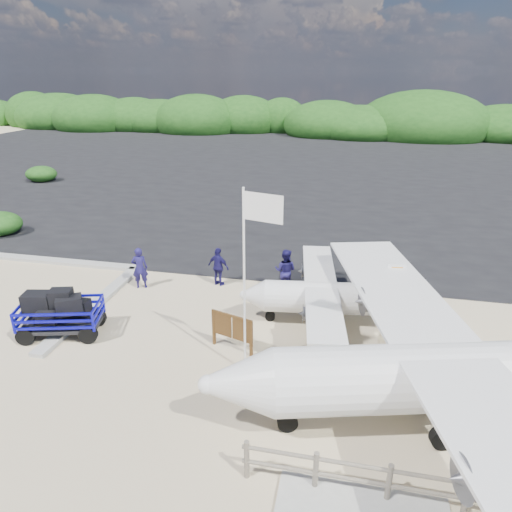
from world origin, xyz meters
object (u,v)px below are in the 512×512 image
(baggage_cart, at_px, (64,334))
(crew_a, at_px, (140,268))
(signboard, at_px, (232,350))
(aircraft_small, at_px, (168,159))
(flagpole, at_px, (245,371))
(crew_c, at_px, (219,267))
(aircraft_large, at_px, (458,184))
(crew_b, at_px, (285,271))

(baggage_cart, distance_m, crew_a, 4.18)
(signboard, xyz_separation_m, aircraft_small, (-15.29, 32.03, 0.00))
(flagpole, bearing_deg, crew_c, 113.74)
(crew_a, height_order, aircraft_small, crew_a)
(signboard, xyz_separation_m, crew_a, (-4.88, 3.65, 0.88))
(flagpole, xyz_separation_m, crew_a, (-5.54, 4.67, 0.88))
(flagpole, relative_size, aircraft_small, 0.90)
(baggage_cart, xyz_separation_m, crew_a, (1.00, 3.96, 0.88))
(crew_a, xyz_separation_m, aircraft_small, (-10.41, 28.37, -0.88))
(crew_a, height_order, aircraft_large, aircraft_large)
(signboard, bearing_deg, aircraft_large, 83.76)
(crew_b, relative_size, aircraft_large, 0.12)
(baggage_cart, distance_m, signboard, 5.88)
(crew_a, height_order, crew_c, crew_a)
(crew_c, relative_size, aircraft_large, 0.11)
(aircraft_small, bearing_deg, aircraft_large, 160.75)
(crew_c, xyz_separation_m, aircraft_small, (-13.50, 27.47, -0.83))
(crew_c, bearing_deg, signboard, 128.76)
(crew_b, relative_size, crew_c, 1.10)
(aircraft_large, relative_size, aircraft_small, 2.37)
(signboard, distance_m, crew_a, 6.16)
(crew_c, bearing_deg, aircraft_small, -46.46)
(aircraft_large, bearing_deg, crew_a, 39.02)
(flagpole, bearing_deg, crew_a, 139.88)
(crew_c, xyz_separation_m, aircraft_large, (13.46, 21.83, -0.83))
(signboard, relative_size, crew_c, 0.96)
(crew_b, bearing_deg, aircraft_large, -108.87)
(baggage_cart, bearing_deg, crew_a, 61.02)
(baggage_cart, bearing_deg, crew_c, 35.07)
(flagpole, distance_m, crew_b, 5.64)
(aircraft_small, bearing_deg, crew_b, 113.22)
(baggage_cart, height_order, signboard, baggage_cart)
(crew_b, xyz_separation_m, aircraft_small, (-16.30, 27.49, -0.92))
(flagpole, relative_size, signboard, 3.53)
(flagpole, distance_m, crew_c, 6.14)
(crew_c, bearing_deg, baggage_cart, 67.31)
(flagpole, xyz_separation_m, aircraft_large, (11.01, 27.41, 0.00))
(crew_b, bearing_deg, signboard, 84.55)
(baggage_cart, distance_m, aircraft_large, 31.95)
(flagpole, xyz_separation_m, signboard, (-0.67, 1.02, 0.00))
(crew_b, distance_m, crew_c, 2.80)
(crew_a, bearing_deg, signboard, 123.35)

